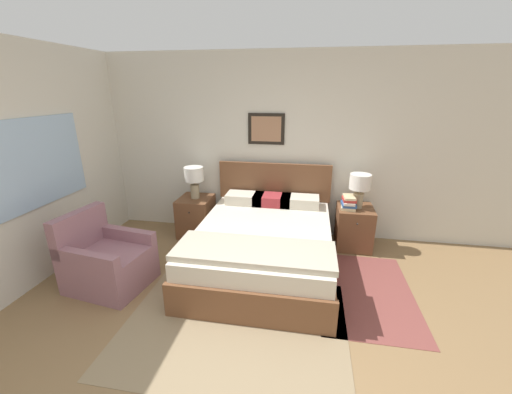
# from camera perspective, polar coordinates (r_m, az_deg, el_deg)

# --- Properties ---
(ground_plane) EXTENTS (16.00, 16.00, 0.00)m
(ground_plane) POSITION_cam_1_polar(r_m,az_deg,el_deg) (2.71, -5.75, -31.79)
(ground_plane) COLOR olive
(wall_back) EXTENTS (7.28, 0.09, 2.60)m
(wall_back) POSITION_cam_1_polar(r_m,az_deg,el_deg) (4.58, 3.25, 9.01)
(wall_back) COLOR beige
(wall_back) RESTS_ON ground_plane
(wall_left) EXTENTS (0.08, 5.21, 2.60)m
(wall_left) POSITION_cam_1_polar(r_m,az_deg,el_deg) (4.33, -34.14, 5.17)
(wall_left) COLOR beige
(wall_left) RESTS_ON ground_plane
(area_rug_main) EXTENTS (2.06, 1.60, 0.01)m
(area_rug_main) POSITION_cam_1_polar(r_m,az_deg,el_deg) (3.18, -3.91, -22.18)
(area_rug_main) COLOR #897556
(area_rug_main) RESTS_ON ground_plane
(area_rug_bedside) EXTENTS (0.99, 1.54, 0.01)m
(area_rug_bedside) POSITION_cam_1_polar(r_m,az_deg,el_deg) (3.78, 19.28, -15.85)
(area_rug_bedside) COLOR brown
(area_rug_bedside) RESTS_ON ground_plane
(bed) EXTENTS (1.62, 2.07, 1.09)m
(bed) POSITION_cam_1_polar(r_m,az_deg,el_deg) (3.86, 1.47, -8.59)
(bed) COLOR brown
(bed) RESTS_ON ground_plane
(armchair) EXTENTS (0.89, 0.79, 0.84)m
(armchair) POSITION_cam_1_polar(r_m,az_deg,el_deg) (3.92, -25.55, -10.57)
(armchair) COLOR #8E606B
(armchair) RESTS_ON ground_plane
(nightstand_near_window) EXTENTS (0.47, 0.54, 0.58)m
(nightstand_near_window) POSITION_cam_1_polar(r_m,az_deg,el_deg) (4.81, -10.81, -3.41)
(nightstand_near_window) COLOR brown
(nightstand_near_window) RESTS_ON ground_plane
(nightstand_by_door) EXTENTS (0.47, 0.54, 0.58)m
(nightstand_by_door) POSITION_cam_1_polar(r_m,az_deg,el_deg) (4.57, 17.34, -5.21)
(nightstand_by_door) COLOR brown
(nightstand_by_door) RESTS_ON ground_plane
(table_lamp_near_window) EXTENTS (0.28, 0.28, 0.47)m
(table_lamp_near_window) POSITION_cam_1_polar(r_m,az_deg,el_deg) (4.61, -11.21, 3.58)
(table_lamp_near_window) COLOR gray
(table_lamp_near_window) RESTS_ON nightstand_near_window
(table_lamp_by_door) EXTENTS (0.28, 0.28, 0.47)m
(table_lamp_by_door) POSITION_cam_1_polar(r_m,az_deg,el_deg) (4.36, 18.35, 2.09)
(table_lamp_by_door) COLOR gray
(table_lamp_by_door) RESTS_ON nightstand_by_door
(book_thick_bottom) EXTENTS (0.22, 0.27, 0.04)m
(book_thick_bottom) POSITION_cam_1_polar(r_m,az_deg,el_deg) (4.39, 16.43, -1.75)
(book_thick_bottom) COLOR beige
(book_thick_bottom) RESTS_ON nightstand_by_door
(book_hardcover_middle) EXTENTS (0.19, 0.24, 0.04)m
(book_hardcover_middle) POSITION_cam_1_polar(r_m,az_deg,el_deg) (4.38, 16.48, -1.28)
(book_hardcover_middle) COLOR #335693
(book_hardcover_middle) RESTS_ON book_thick_bottom
(book_novel_upper) EXTENTS (0.14, 0.28, 0.03)m
(book_novel_upper) POSITION_cam_1_polar(r_m,az_deg,el_deg) (4.37, 16.52, -0.84)
(book_novel_upper) COLOR silver
(book_novel_upper) RESTS_ON book_hardcover_middle
(book_slim_near_top) EXTENTS (0.18, 0.21, 0.04)m
(book_slim_near_top) POSITION_cam_1_polar(r_m,az_deg,el_deg) (4.35, 16.57, -0.41)
(book_slim_near_top) COLOR #B7332D
(book_slim_near_top) RESTS_ON book_novel_upper
(book_paperback_top) EXTENTS (0.16, 0.25, 0.03)m
(book_paperback_top) POSITION_cam_1_polar(r_m,az_deg,el_deg) (4.34, 16.61, 0.00)
(book_paperback_top) COLOR beige
(book_paperback_top) RESTS_ON book_slim_near_top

